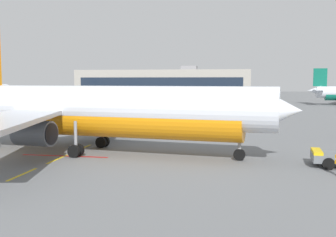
% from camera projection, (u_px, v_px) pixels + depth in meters
% --- Properties ---
extents(ground, '(400.00, 400.00, 0.00)m').
position_uv_depth(ground, '(294.00, 135.00, 49.49)').
color(ground, slate).
extents(apron_paint_markings, '(8.00, 97.02, 0.01)m').
position_uv_depth(apron_paint_markings, '(116.00, 134.00, 50.58)').
color(apron_paint_markings, yellow).
rests_on(apron_paint_markings, ground).
extents(airliner_foreground, '(34.81, 34.36, 12.20)m').
position_uv_depth(airliner_foreground, '(103.00, 110.00, 36.90)').
color(airliner_foreground, silver).
rests_on(airliner_foreground, ground).
extents(terminal_satellite, '(66.56, 20.07, 12.28)m').
position_uv_depth(terminal_satellite, '(164.00, 84.00, 158.28)').
color(terminal_satellite, '#9E998E').
rests_on(terminal_satellite, ground).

